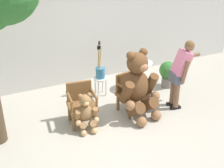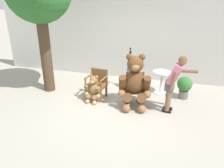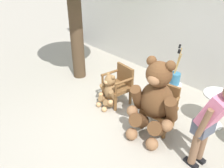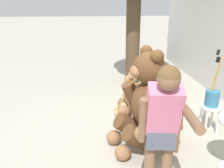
{
  "view_description": "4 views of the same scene",
  "coord_description": "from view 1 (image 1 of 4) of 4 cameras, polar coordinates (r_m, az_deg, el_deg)",
  "views": [
    {
      "loc": [
        -2.34,
        -4.8,
        3.68
      ],
      "look_at": [
        0.01,
        0.22,
        0.87
      ],
      "focal_mm": 50.0,
      "sensor_mm": 36.0,
      "label": 1
    },
    {
      "loc": [
        1.45,
        -5.24,
        2.97
      ],
      "look_at": [
        -0.01,
        0.06,
        0.65
      ],
      "focal_mm": 35.0,
      "sensor_mm": 36.0,
      "label": 2
    },
    {
      "loc": [
        2.45,
        -2.5,
        2.84
      ],
      "look_at": [
        -0.31,
        0.01,
        0.74
      ],
      "focal_mm": 35.0,
      "sensor_mm": 36.0,
      "label": 3
    },
    {
      "loc": [
        3.74,
        -0.58,
        2.08
      ],
      "look_at": [
        -0.39,
        -0.16,
        0.67
      ],
      "focal_mm": 40.0,
      "sensor_mm": 36.0,
      "label": 4
    }
  ],
  "objects": [
    {
      "name": "ground_plane",
      "position": [
        6.48,
        0.76,
        -7.71
      ],
      "size": [
        60.0,
        60.0,
        0.0
      ],
      "primitive_type": "plane",
      "color": "#A8A091"
    },
    {
      "name": "back_wall",
      "position": [
        7.9,
        -6.88,
        9.92
      ],
      "size": [
        10.0,
        0.16,
        2.8
      ],
      "primitive_type": "cube",
      "color": "beige",
      "rests_on": "ground"
    },
    {
      "name": "wooden_chair_left",
      "position": [
        6.41,
        -5.63,
        -3.4
      ],
      "size": [
        0.62,
        0.58,
        0.86
      ],
      "color": "brown",
      "rests_on": "ground"
    },
    {
      "name": "wooden_chair_right",
      "position": [
        6.81,
        3.42,
        -1.36
      ],
      "size": [
        0.65,
        0.62,
        0.86
      ],
      "color": "brown",
      "rests_on": "ground"
    },
    {
      "name": "teddy_bear_large",
      "position": [
        6.5,
        4.77,
        -0.21
      ],
      "size": [
        0.92,
        0.92,
        1.49
      ],
      "color": "brown",
      "rests_on": "ground"
    },
    {
      "name": "teddy_bear_small",
      "position": [
        6.21,
        -4.8,
        -5.18
      ],
      "size": [
        0.49,
        0.48,
        0.8
      ],
      "color": "olive",
      "rests_on": "ground"
    },
    {
      "name": "person_visitor",
      "position": [
        6.89,
        12.48,
        2.62
      ],
      "size": [
        0.79,
        0.48,
        1.55
      ],
      "color": "black",
      "rests_on": "ground"
    },
    {
      "name": "white_stool",
      "position": [
        7.47,
        -2.12,
        0.45
      ],
      "size": [
        0.34,
        0.34,
        0.46
      ],
      "color": "white",
      "rests_on": "ground"
    },
    {
      "name": "brush_bucket",
      "position": [
        7.35,
        -2.17,
        2.41
      ],
      "size": [
        0.22,
        0.22,
        0.91
      ],
      "color": "teal",
      "rests_on": "white_stool"
    },
    {
      "name": "round_side_table",
      "position": [
        7.74,
        5.26,
        2.08
      ],
      "size": [
        0.56,
        0.56,
        0.72
      ],
      "color": "white",
      "rests_on": "ground"
    },
    {
      "name": "potted_plant",
      "position": [
        7.97,
        10.17,
        2.1
      ],
      "size": [
        0.44,
        0.44,
        0.68
      ],
      "color": "slate",
      "rests_on": "ground"
    }
  ]
}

